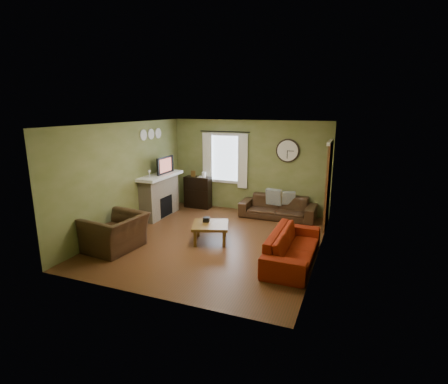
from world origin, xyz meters
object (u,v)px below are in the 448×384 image
(sofa_brown, at_px, (278,207))
(sofa_red, at_px, (293,247))
(coffee_table, at_px, (211,233))
(bookshelf, at_px, (198,192))
(armchair, at_px, (116,233))

(sofa_brown, xyz_separation_m, sofa_red, (0.90, -2.63, 0.01))
(sofa_red, distance_m, coffee_table, 1.95)
(coffee_table, bearing_deg, sofa_brown, 66.10)
(sofa_brown, bearing_deg, sofa_red, -71.01)
(bookshelf, bearing_deg, armchair, -93.64)
(bookshelf, xyz_separation_m, sofa_brown, (2.46, -0.13, -0.17))
(sofa_brown, bearing_deg, coffee_table, -113.90)
(bookshelf, relative_size, sofa_brown, 0.46)
(sofa_brown, bearing_deg, bookshelf, 176.94)
(armchair, xyz_separation_m, coffee_table, (1.68, 1.14, -0.17))
(sofa_brown, xyz_separation_m, coffee_table, (-1.00, -2.26, -0.09))
(sofa_brown, distance_m, armchair, 4.34)
(sofa_brown, bearing_deg, armchair, -128.27)
(bookshelf, bearing_deg, sofa_brown, -3.06)
(sofa_red, bearing_deg, bookshelf, 50.66)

